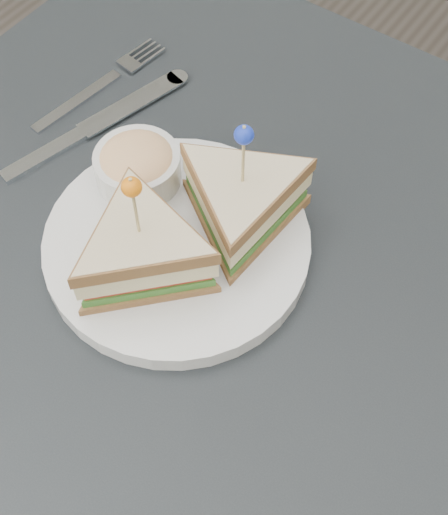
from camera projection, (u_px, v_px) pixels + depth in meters
The scene contains 5 objects.
ground_plane at pixel (216, 506), 1.27m from camera, with size 3.50×3.50×0.00m, color #3F3833.
table at pixel (210, 330), 0.71m from camera, with size 0.80×0.80×0.75m.
plate_meal at pixel (183, 224), 0.64m from camera, with size 0.31×0.31×0.15m.
cutlery_fork at pixel (105, 81), 0.79m from camera, with size 0.04×0.18×0.01m.
cutlery_knife at pixel (91, 128), 0.75m from camera, with size 0.08×0.23×0.01m.
Camera 1 is at (0.20, -0.26, 1.30)m, focal length 50.00 mm.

